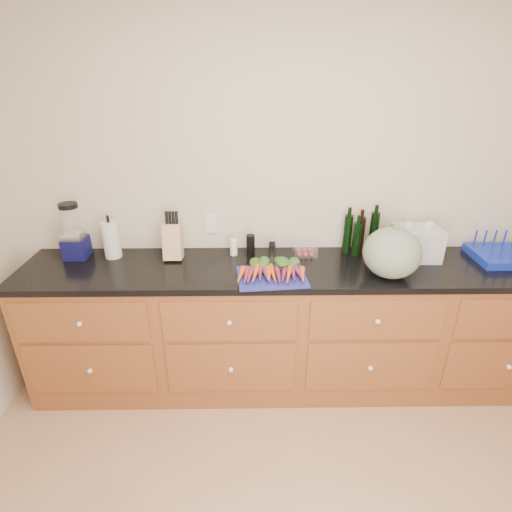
{
  "coord_description": "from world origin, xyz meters",
  "views": [
    {
      "loc": [
        -0.32,
        -1.03,
        2.1
      ],
      "look_at": [
        -0.29,
        1.2,
        1.06
      ],
      "focal_mm": 28.0,
      "sensor_mm": 36.0,
      "label": 1
    }
  ],
  "objects_px": {
    "carrots": "(272,270)",
    "tomato_box": "(305,250)",
    "squash": "(392,253)",
    "dish_rack": "(506,254)",
    "cutting_board": "(272,277)",
    "blender_appliance": "(74,234)",
    "paper_towel": "(111,240)",
    "knife_block": "(173,241)"
  },
  "relations": [
    {
      "from": "carrots",
      "to": "blender_appliance",
      "type": "xyz_separation_m",
      "value": [
        -1.31,
        0.29,
        0.13
      ]
    },
    {
      "from": "blender_appliance",
      "to": "paper_towel",
      "type": "relative_size",
      "value": 1.52
    },
    {
      "from": "paper_towel",
      "to": "tomato_box",
      "type": "relative_size",
      "value": 1.61
    },
    {
      "from": "carrots",
      "to": "squash",
      "type": "distance_m",
      "value": 0.74
    },
    {
      "from": "knife_block",
      "to": "cutting_board",
      "type": "bearing_deg",
      "value": -24.78
    },
    {
      "from": "tomato_box",
      "to": "dish_rack",
      "type": "distance_m",
      "value": 1.34
    },
    {
      "from": "cutting_board",
      "to": "paper_towel",
      "type": "height_order",
      "value": "paper_towel"
    },
    {
      "from": "dish_rack",
      "to": "blender_appliance",
      "type": "bearing_deg",
      "value": 178.46
    },
    {
      "from": "squash",
      "to": "tomato_box",
      "type": "distance_m",
      "value": 0.59
    },
    {
      "from": "carrots",
      "to": "squash",
      "type": "bearing_deg",
      "value": -1.16
    },
    {
      "from": "cutting_board",
      "to": "knife_block",
      "type": "xyz_separation_m",
      "value": [
        -0.65,
        0.3,
        0.11
      ]
    },
    {
      "from": "carrots",
      "to": "knife_block",
      "type": "relative_size",
      "value": 1.75
    },
    {
      "from": "squash",
      "to": "knife_block",
      "type": "relative_size",
      "value": 1.45
    },
    {
      "from": "knife_block",
      "to": "carrots",
      "type": "bearing_deg",
      "value": -22.36
    },
    {
      "from": "paper_towel",
      "to": "tomato_box",
      "type": "bearing_deg",
      "value": 0.44
    },
    {
      "from": "cutting_board",
      "to": "carrots",
      "type": "relative_size",
      "value": 0.99
    },
    {
      "from": "cutting_board",
      "to": "knife_block",
      "type": "height_order",
      "value": "knife_block"
    },
    {
      "from": "paper_towel",
      "to": "tomato_box",
      "type": "xyz_separation_m",
      "value": [
        1.31,
        0.01,
        -0.09
      ]
    },
    {
      "from": "carrots",
      "to": "dish_rack",
      "type": "distance_m",
      "value": 1.6
    },
    {
      "from": "squash",
      "to": "paper_towel",
      "type": "height_order",
      "value": "squash"
    },
    {
      "from": "squash",
      "to": "blender_appliance",
      "type": "relative_size",
      "value": 0.91
    },
    {
      "from": "blender_appliance",
      "to": "cutting_board",
      "type": "bearing_deg",
      "value": -13.63
    },
    {
      "from": "tomato_box",
      "to": "dish_rack",
      "type": "height_order",
      "value": "dish_rack"
    },
    {
      "from": "cutting_board",
      "to": "squash",
      "type": "height_order",
      "value": "squash"
    },
    {
      "from": "paper_towel",
      "to": "knife_block",
      "type": "distance_m",
      "value": 0.42
    },
    {
      "from": "carrots",
      "to": "paper_towel",
      "type": "bearing_deg",
      "value": 164.94
    },
    {
      "from": "blender_appliance",
      "to": "knife_block",
      "type": "xyz_separation_m",
      "value": [
        0.66,
        -0.02,
        -0.05
      ]
    },
    {
      "from": "dish_rack",
      "to": "cutting_board",
      "type": "bearing_deg",
      "value": -171.4
    },
    {
      "from": "squash",
      "to": "dish_rack",
      "type": "bearing_deg",
      "value": 14.5
    },
    {
      "from": "blender_appliance",
      "to": "dish_rack",
      "type": "xyz_separation_m",
      "value": [
        2.9,
        -0.08,
        -0.13
      ]
    },
    {
      "from": "blender_appliance",
      "to": "carrots",
      "type": "bearing_deg",
      "value": -12.27
    },
    {
      "from": "tomato_box",
      "to": "blender_appliance",
      "type": "bearing_deg",
      "value": -179.56
    },
    {
      "from": "carrots",
      "to": "tomato_box",
      "type": "xyz_separation_m",
      "value": [
        0.25,
        0.3,
        0.0
      ]
    },
    {
      "from": "blender_appliance",
      "to": "paper_towel",
      "type": "xyz_separation_m",
      "value": [
        0.24,
        0.0,
        -0.04
      ]
    },
    {
      "from": "dish_rack",
      "to": "carrots",
      "type": "bearing_deg",
      "value": -172.56
    },
    {
      "from": "squash",
      "to": "cutting_board",
      "type": "bearing_deg",
      "value": -178.59
    },
    {
      "from": "knife_block",
      "to": "tomato_box",
      "type": "height_order",
      "value": "knife_block"
    },
    {
      "from": "carrots",
      "to": "dish_rack",
      "type": "relative_size",
      "value": 0.99
    },
    {
      "from": "cutting_board",
      "to": "dish_rack",
      "type": "xyz_separation_m",
      "value": [
        1.59,
        0.24,
        0.04
      ]
    },
    {
      "from": "cutting_board",
      "to": "tomato_box",
      "type": "bearing_deg",
      "value": 53.22
    },
    {
      "from": "carrots",
      "to": "squash",
      "type": "xyz_separation_m",
      "value": [
        0.73,
        -0.01,
        0.12
      ]
    },
    {
      "from": "carrots",
      "to": "paper_towel",
      "type": "relative_size",
      "value": 1.68
    }
  ]
}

